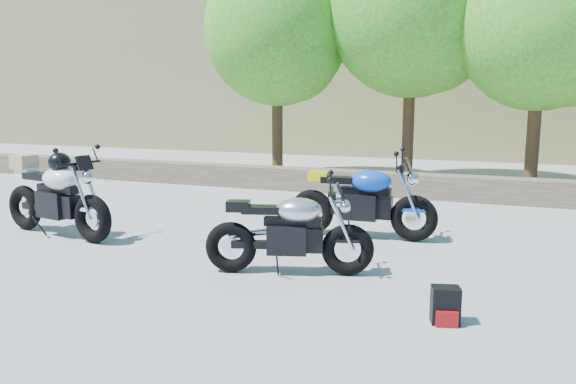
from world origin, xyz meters
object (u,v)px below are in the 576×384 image
at_px(white_bike, 56,195).
at_px(blue_bike, 363,202).
at_px(backpack, 445,306).
at_px(silver_bike, 290,233).

relative_size(white_bike, blue_bike, 1.03).
relative_size(white_bike, backpack, 6.60).
height_order(silver_bike, backpack, silver_bike).
bearing_deg(backpack, blue_bike, 101.65).
distance_m(white_bike, backpack, 6.01).
bearing_deg(blue_bike, white_bike, -162.69).
height_order(blue_bike, backpack, blue_bike).
bearing_deg(silver_bike, white_bike, 157.06).
bearing_deg(blue_bike, backpack, -65.29).
bearing_deg(blue_bike, silver_bike, -103.13).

